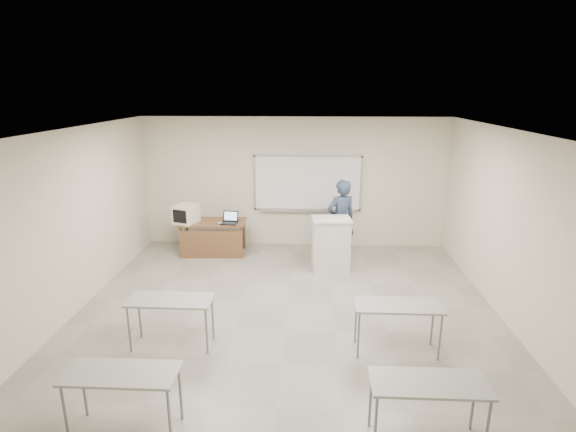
# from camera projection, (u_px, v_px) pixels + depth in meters

# --- Properties ---
(floor) EXTENTS (7.00, 8.00, 0.01)m
(floor) POSITION_uv_depth(u_px,v_px,m) (285.00, 330.00, 6.95)
(floor) COLOR gray
(floor) RESTS_ON ground
(whiteboard) EXTENTS (2.48, 0.10, 1.31)m
(whiteboard) POSITION_uv_depth(u_px,v_px,m) (308.00, 184.00, 10.34)
(whiteboard) COLOR white
(whiteboard) RESTS_ON floor
(student_desks) EXTENTS (4.40, 2.20, 0.73)m
(student_desks) POSITION_uv_depth(u_px,v_px,m) (278.00, 338.00, 5.47)
(student_desks) COLOR gray
(student_desks) RESTS_ON floor
(instructor_desk) EXTENTS (1.44, 0.72, 0.75)m
(instructor_desk) POSITION_uv_depth(u_px,v_px,m) (212.00, 231.00, 9.95)
(instructor_desk) COLOR brown
(instructor_desk) RESTS_ON floor
(podium) EXTENTS (0.77, 0.56, 1.09)m
(podium) POSITION_uv_depth(u_px,v_px,m) (331.00, 244.00, 9.16)
(podium) COLOR silver
(podium) RESTS_ON floor
(crt_monitor) EXTENTS (0.44, 0.49, 0.42)m
(crt_monitor) POSITION_uv_depth(u_px,v_px,m) (186.00, 214.00, 9.85)
(crt_monitor) COLOR beige
(crt_monitor) RESTS_ON instructor_desk
(laptop) EXTENTS (0.34, 0.31, 0.25)m
(laptop) POSITION_uv_depth(u_px,v_px,m) (229.00, 221.00, 9.85)
(laptop) COLOR black
(laptop) RESTS_ON instructor_desk
(mouse) EXTENTS (0.12, 0.10, 0.04)m
(mouse) POSITION_uv_depth(u_px,v_px,m) (220.00, 223.00, 9.79)
(mouse) COLOR #AAABB2
(mouse) RESTS_ON instructor_desk
(keyboard) EXTENTS (0.48, 0.25, 0.03)m
(keyboard) POSITION_uv_depth(u_px,v_px,m) (339.00, 219.00, 8.89)
(keyboard) COLOR beige
(keyboard) RESTS_ON podium
(presenter) EXTENTS (0.77, 0.66, 1.78)m
(presenter) POSITION_uv_depth(u_px,v_px,m) (341.00, 221.00, 9.56)
(presenter) COLOR black
(presenter) RESTS_ON floor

